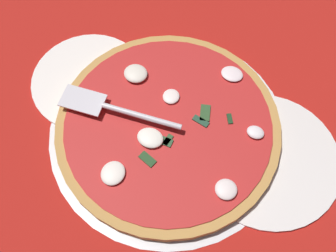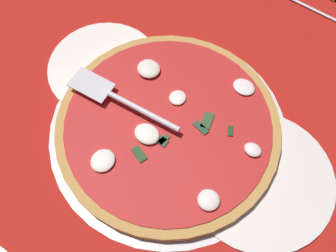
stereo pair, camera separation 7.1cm
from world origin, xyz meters
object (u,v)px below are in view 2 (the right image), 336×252
object	(u,v)px
dinner_plate_left	(260,178)
place_setting_near	(313,0)
pizza	(168,126)
pizza_server	(120,100)
dinner_plate_right	(104,67)

from	to	relation	value
dinner_plate_left	place_setting_near	distance (cm)	44.73
pizza	place_setting_near	size ratio (longest dim) A/B	1.88
pizza	pizza_server	world-z (taller)	pizza_server
pizza	pizza_server	xyz separation A→B (cm)	(9.32, 1.79, 2.61)
dinner_plate_left	pizza_server	size ratio (longest dim) A/B	1.14
pizza	dinner_plate_right	bearing A→B (deg)	-11.37
place_setting_near	dinner_plate_right	bearing A→B (deg)	57.74
dinner_plate_left	place_setting_near	bearing A→B (deg)	-75.33
dinner_plate_right	pizza	world-z (taller)	pizza
pizza	pizza_server	size ratio (longest dim) A/B	1.79
pizza_server	place_setting_near	bearing A→B (deg)	-114.93
dinner_plate_right	place_setting_near	world-z (taller)	place_setting_near
pizza_server	pizza	bearing A→B (deg)	-174.77
pizza	place_setting_near	xyz separation A→B (cm)	(-7.06, -44.97, -1.62)
pizza	place_setting_near	world-z (taller)	pizza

